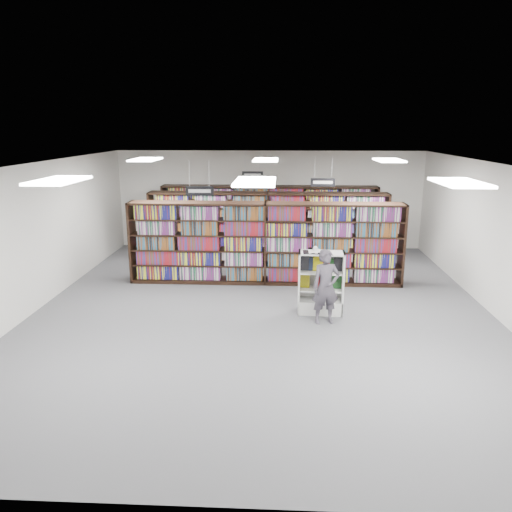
{
  "coord_description": "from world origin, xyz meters",
  "views": [
    {
      "loc": [
        0.39,
        -10.46,
        3.96
      ],
      "look_at": [
        -0.17,
        0.5,
        1.1
      ],
      "focal_mm": 35.0,
      "sensor_mm": 36.0,
      "label": 1
    }
  ],
  "objects_px": {
    "bookshelf_row_near": "(265,243)",
    "shopper": "(326,287)",
    "open_book": "(316,251)",
    "endcap_display": "(320,291)"
  },
  "relations": [
    {
      "from": "endcap_display",
      "to": "open_book",
      "type": "height_order",
      "value": "open_book"
    },
    {
      "from": "bookshelf_row_near",
      "to": "endcap_display",
      "type": "xyz_separation_m",
      "value": [
        1.27,
        -2.08,
        -0.58
      ]
    },
    {
      "from": "bookshelf_row_near",
      "to": "shopper",
      "type": "bearing_deg",
      "value": -63.86
    },
    {
      "from": "endcap_display",
      "to": "open_book",
      "type": "relative_size",
      "value": 2.37
    },
    {
      "from": "endcap_display",
      "to": "shopper",
      "type": "height_order",
      "value": "shopper"
    },
    {
      "from": "bookshelf_row_near",
      "to": "endcap_display",
      "type": "relative_size",
      "value": 5.13
    },
    {
      "from": "bookshelf_row_near",
      "to": "open_book",
      "type": "xyz_separation_m",
      "value": [
        1.15,
        -2.16,
        0.35
      ]
    },
    {
      "from": "bookshelf_row_near",
      "to": "endcap_display",
      "type": "bearing_deg",
      "value": -58.62
    },
    {
      "from": "bookshelf_row_near",
      "to": "open_book",
      "type": "distance_m",
      "value": 2.47
    },
    {
      "from": "endcap_display",
      "to": "shopper",
      "type": "distance_m",
      "value": 0.69
    }
  ]
}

